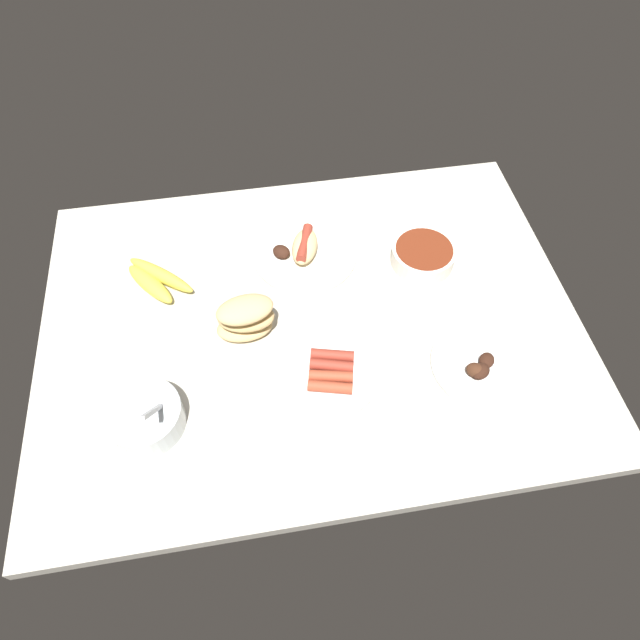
% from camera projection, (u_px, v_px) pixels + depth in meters
% --- Properties ---
extents(ground_plane, '(1.20, 0.90, 0.03)m').
position_uv_depth(ground_plane, '(311.00, 321.00, 1.27)').
color(ground_plane, beige).
extents(plate_hotdog_assembled, '(0.25, 0.25, 0.06)m').
position_uv_depth(plate_hotdog_assembled, '(304.00, 251.00, 1.35)').
color(plate_hotdog_assembled, white).
rests_on(plate_hotdog_assembled, ground_plane).
extents(banana_bunch, '(0.17, 0.17, 0.03)m').
position_uv_depth(banana_bunch, '(156.00, 279.00, 1.30)').
color(banana_bunch, gold).
rests_on(banana_bunch, ground_plane).
extents(bread_stack, '(0.14, 0.10, 0.11)m').
position_uv_depth(bread_stack, '(245.00, 318.00, 1.19)').
color(bread_stack, '#DBB77A').
rests_on(bread_stack, ground_plane).
extents(plate_sausages, '(0.20, 0.20, 0.03)m').
position_uv_depth(plate_sausages, '(331.00, 373.00, 1.16)').
color(plate_sausages, white).
rests_on(plate_sausages, ground_plane).
extents(plate_grilled_meat, '(0.22, 0.22, 0.04)m').
position_uv_depth(plate_grilled_meat, '(481.00, 365.00, 1.18)').
color(plate_grilled_meat, white).
rests_on(plate_grilled_meat, ground_plane).
extents(bowl_coleslaw, '(0.15, 0.15, 0.16)m').
position_uv_depth(bowl_coleslaw, '(145.00, 417.00, 1.08)').
color(bowl_coleslaw, silver).
rests_on(bowl_coleslaw, ground_plane).
extents(bowl_chili, '(0.15, 0.15, 0.05)m').
position_uv_depth(bowl_chili, '(423.00, 255.00, 1.33)').
color(bowl_chili, white).
rests_on(bowl_chili, ground_plane).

